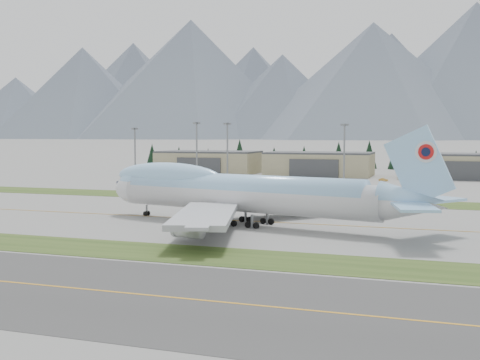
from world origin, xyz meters
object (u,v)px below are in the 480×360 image
(hangar_right, at_px, (457,166))
(service_vehicle_a, at_px, (292,180))
(hangar_left, at_px, (209,162))
(hangar_center, at_px, (319,164))
(boeing_747_freighter, at_px, (241,192))
(service_vehicle_b, at_px, (383,181))

(hangar_right, height_order, service_vehicle_a, hangar_right)
(hangar_left, height_order, hangar_center, same)
(boeing_747_freighter, xyz_separation_m, hangar_left, (-68.36, 155.14, -1.49))
(service_vehicle_b, bearing_deg, hangar_left, 78.07)
(hangar_left, bearing_deg, service_vehicle_b, -16.75)
(service_vehicle_b, bearing_deg, boeing_747_freighter, 176.89)
(hangar_left, bearing_deg, hangar_right, 0.00)
(hangar_right, relative_size, service_vehicle_b, 12.72)
(hangar_left, distance_m, hangar_center, 55.00)
(hangar_left, relative_size, service_vehicle_a, 13.47)
(hangar_right, bearing_deg, service_vehicle_a, -156.10)
(boeing_747_freighter, bearing_deg, service_vehicle_a, 111.48)
(boeing_747_freighter, distance_m, hangar_left, 169.54)
(service_vehicle_a, distance_m, service_vehicle_b, 37.36)
(hangar_left, bearing_deg, service_vehicle_a, -30.71)
(hangar_left, distance_m, service_vehicle_a, 57.40)
(boeing_747_freighter, xyz_separation_m, service_vehicle_b, (17.99, 129.14, -6.88))
(hangar_center, xyz_separation_m, service_vehicle_b, (31.36, -26.00, -5.39))
(hangar_center, bearing_deg, hangar_right, 0.00)
(service_vehicle_a, bearing_deg, hangar_center, 69.05)
(hangar_center, bearing_deg, service_vehicle_b, -39.66)
(hangar_right, bearing_deg, hangar_left, 180.00)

